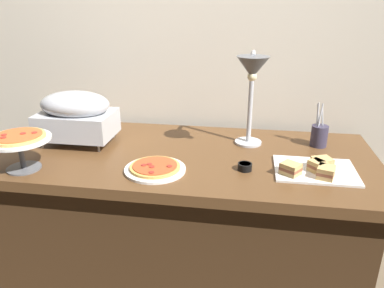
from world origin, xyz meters
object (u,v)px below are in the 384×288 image
pizza_plate_center (19,142)px  utensil_holder (319,135)px  chafing_dish (76,115)px  pizza_plate_front (155,168)px  sauce_cup_near (245,166)px  sandwich_platter (315,169)px  heat_lamp (252,78)px

pizza_plate_center → utensil_holder: 1.44m
chafing_dish → pizza_plate_front: 0.57m
sauce_cup_near → sandwich_platter: bearing=3.2°
sandwich_platter → utensil_holder: (0.07, 0.34, 0.04)m
pizza_plate_center → chafing_dish: bearing=73.5°
heat_lamp → sauce_cup_near: bearing=-92.4°
pizza_plate_front → utensil_holder: (0.76, 0.42, 0.05)m
pizza_plate_front → pizza_plate_center: size_ratio=1.00×
chafing_dish → sandwich_platter: size_ratio=1.08×
chafing_dish → utensil_holder: chafing_dish is taller
sauce_cup_near → utensil_holder: (0.37, 0.35, 0.04)m
sauce_cup_near → utensil_holder: bearing=43.8°
chafing_dish → heat_lamp: (0.89, 0.01, 0.22)m
sauce_cup_near → utensil_holder: utensil_holder is taller
pizza_plate_front → sandwich_platter: (0.70, 0.09, 0.01)m
pizza_plate_center → pizza_plate_front: bearing=7.3°
sauce_cup_near → pizza_plate_center: bearing=-171.6°
sauce_cup_near → pizza_plate_front: bearing=-169.8°
heat_lamp → sandwich_platter: bearing=-33.6°
pizza_plate_front → sandwich_platter: size_ratio=0.78×
pizza_plate_front → pizza_plate_center: (-0.59, -0.08, 0.12)m
chafing_dish → utensil_holder: (1.25, 0.15, -0.10)m
heat_lamp → pizza_plate_center: heat_lamp is taller
heat_lamp → utensil_holder: (0.36, 0.14, -0.31)m
chafing_dish → heat_lamp: heat_lamp is taller
pizza_plate_front → utensil_holder: 0.87m
sauce_cup_near → chafing_dish: bearing=167.1°
chafing_dish → sandwich_platter: (1.18, -0.18, -0.14)m
chafing_dish → sandwich_platter: chafing_dish is taller
pizza_plate_front → utensil_holder: bearing=29.1°
heat_lamp → sandwich_platter: (0.29, -0.19, -0.35)m
pizza_plate_center → utensil_holder: (1.35, 0.50, -0.07)m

